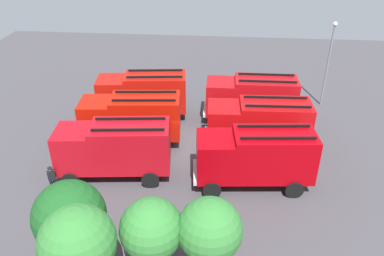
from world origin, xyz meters
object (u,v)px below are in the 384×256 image
Objects in this scene: traffic_cone_0 at (140,99)px; fire_truck_3 at (131,117)px; fire_truck_2 at (259,123)px; tree_1 at (151,229)px; fire_truck_0 at (251,97)px; firefighter_0 at (52,178)px; firefighter_1 at (158,92)px; lamppost at (329,59)px; fire_truck_1 at (143,93)px; tree_3 at (70,217)px; tree_0 at (210,230)px; tree_2 at (78,243)px; fire_truck_5 at (114,147)px; fire_truck_4 at (256,156)px.

fire_truck_3 is at bearing 97.91° from traffic_cone_0.
fire_truck_2 is 12.70m from tree_1.
fire_truck_0 is at bearing -87.73° from fire_truck_2.
firefighter_0 is 13.34m from firefighter_1.
lamppost is (-15.94, -1.07, 3.85)m from traffic_cone_0.
tree_3 is at bearing 83.52° from fire_truck_1.
fire_truck_0 is at bearing -99.19° from tree_0.
firefighter_0 is at bearing 77.84° from traffic_cone_0.
tree_0 is at bearing -163.89° from tree_2.
fire_truck_2 is 12.11m from traffic_cone_0.
tree_3 is (0.00, 11.50, 1.23)m from fire_truck_3.
fire_truck_4 is at bearing 173.02° from fire_truck_5.
tree_3 is (-0.02, 15.61, 1.23)m from fire_truck_1.
tree_1 is (5.38, 11.48, 0.80)m from fire_truck_2.
fire_truck_1 is 1.69× the size of tree_1.
fire_truck_1 is 8.11m from fire_truck_5.
fire_truck_0 and fire_truck_4 have the same top height.
fire_truck_3 reaches higher than firefighter_0.
tree_0 reaches higher than tree_1.
fire_truck_0 is 0.98× the size of fire_truck_3.
tree_1 is (5.04, 15.63, 0.80)m from fire_truck_0.
fire_truck_5 is (0.16, 4.00, 0.00)m from fire_truck_3.
traffic_cone_0 is (4.54, -18.20, -2.58)m from tree_1.
fire_truck_0 is 15.88m from firefighter_0.
fire_truck_5 is at bearing -49.44° from tree_0.
fire_truck_1 is 2.97m from firefighter_1.
lamppost reaches higher than tree_1.
tree_1 reaches higher than fire_truck_5.
fire_truck_2 reaches higher than firefighter_1.
tree_3 is (8.66, 15.62, 1.23)m from fire_truck_0.
fire_truck_2 is 15.27m from tree_2.
fire_truck_5 is at bearing 41.78° from fire_truck_0.
fire_truck_0 is at bearing 173.56° from fire_truck_1.
fire_truck_0 reaches higher than firefighter_1.
tree_2 is at bearing -118.76° from firefighter_1.
fire_truck_0 is at bearing -47.51° from firefighter_1.
fire_truck_3 is 12.99m from tree_2.
firefighter_0 is 11.42m from tree_0.
fire_truck_3 is at bearing -90.00° from tree_3.
fire_truck_3 is 12.09m from tree_1.
fire_truck_2 is 14.62m from tree_3.
tree_3 is at bearing -58.54° from tree_2.
tree_1 is at bearing 102.03° from fire_truck_3.
fire_truck_0 is at bearing 29.81° from lamppost.
fire_truck_4 is 1.00× the size of fire_truck_5.
firefighter_1 is (-0.88, -10.76, -1.12)m from fire_truck_5.
lamppost is at bearing -25.14° from firefighter_1.
tree_0 is at bearing -178.83° from tree_3.
traffic_cone_0 is at bearing -49.82° from firefighter_0.
tree_3 is at bearing 85.05° from fire_truck_5.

